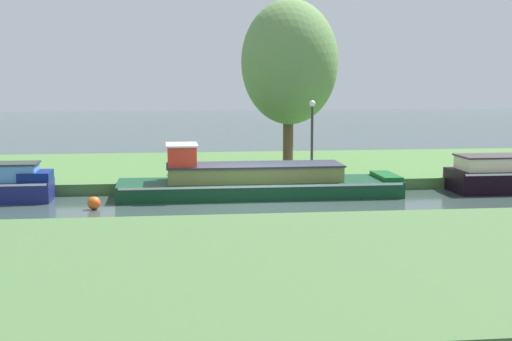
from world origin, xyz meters
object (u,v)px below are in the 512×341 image
black_cruiser (507,175)px  lamp_post (312,128)px  mooring_post_near (278,171)px  willow_tree_left (289,62)px  channel_buoy (94,203)px  forest_barge (255,181)px

black_cruiser → lamp_post: bearing=159.3°
black_cruiser → mooring_post_near: bearing=170.3°
willow_tree_left → mooring_post_near: (-1.03, -3.65, -3.96)m
willow_tree_left → channel_buoy: (-7.32, -6.90, -4.45)m
forest_barge → mooring_post_near: (1.00, 1.40, 0.18)m
forest_barge → willow_tree_left: willow_tree_left is taller
black_cruiser → channel_buoy: black_cruiser is taller
forest_barge → black_cruiser: bearing=0.0°
forest_barge → black_cruiser: 9.15m
black_cruiser → mooring_post_near: size_ratio=7.00×
forest_barge → willow_tree_left: (2.03, 5.05, 4.13)m
willow_tree_left → lamp_post: 3.57m
channel_buoy → mooring_post_near: bearing=27.3°
channel_buoy → forest_barge: bearing=19.3°
lamp_post → willow_tree_left: bearing=100.3°
forest_barge → lamp_post: size_ratio=3.46×
lamp_post → channel_buoy: lamp_post is taller
lamp_post → channel_buoy: size_ratio=6.88×
forest_barge → willow_tree_left: bearing=68.1°
lamp_post → mooring_post_near: (-1.49, -1.12, -1.47)m
willow_tree_left → forest_barge: bearing=-111.9°
mooring_post_near → channel_buoy: size_ratio=1.46×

